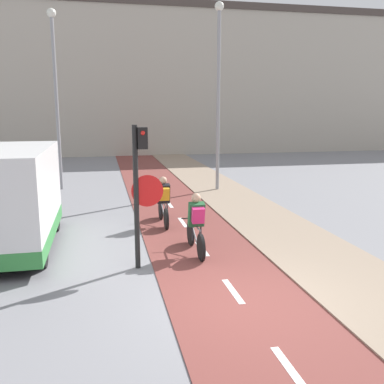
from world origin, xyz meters
TOP-DOWN VIEW (x-y plane):
  - ground_plane at (0.00, 0.00)m, footprint 120.00×120.00m
  - bike_lane at (0.00, 0.00)m, footprint 2.62×60.00m
  - sidewalk_strip at (2.51, 0.00)m, footprint 2.40×60.00m
  - building_row_background at (0.00, 26.86)m, footprint 60.00×5.20m
  - traffic_light_pole at (-1.54, 2.12)m, footprint 0.67×0.25m
  - street_lamp_far at (-4.00, 11.96)m, footprint 0.36×0.36m
  - street_lamp_sidewalk at (2.40, 10.35)m, footprint 0.36×0.36m
  - cyclist_near at (-0.20, 2.77)m, footprint 0.46×1.76m
  - cyclist_far at (-0.58, 5.44)m, footprint 0.46×1.74m
  - van at (-4.61, 4.02)m, footprint 2.19×4.45m

SIDE VIEW (x-z plane):
  - ground_plane at x=0.00m, z-range 0.00..0.00m
  - bike_lane at x=0.00m, z-range 0.00..0.02m
  - sidewalk_strip at x=2.51m, z-range 0.00..0.05m
  - cyclist_far at x=-0.58m, z-range -0.02..1.41m
  - cyclist_near at x=-0.20m, z-range -0.02..1.42m
  - van at x=-4.61m, z-range -0.02..2.43m
  - traffic_light_pole at x=-1.54m, z-range 0.37..3.41m
  - street_lamp_far at x=-4.00m, z-range 0.77..8.00m
  - street_lamp_sidewalk at x=2.40m, z-range 0.78..8.20m
  - building_row_background at x=0.00m, z-range 0.01..10.83m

